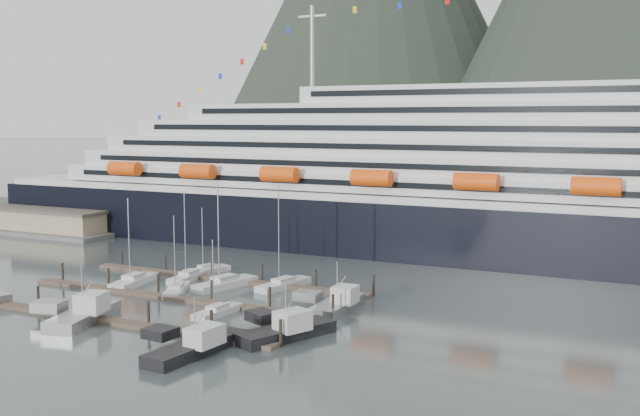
{
  "coord_description": "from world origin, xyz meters",
  "views": [
    {
      "loc": [
        57.95,
        -76.98,
        24.4
      ],
      "look_at": [
        8.23,
        22.0,
        11.22
      ],
      "focal_mm": 42.0,
      "sensor_mm": 36.0,
      "label": 1
    }
  ],
  "objects_px": {
    "sailboat_c": "(225,284)",
    "sailboat_e": "(189,277)",
    "sailboat_a": "(134,282)",
    "sailboat_h": "(218,312)",
    "trawler_c": "(194,345)",
    "trawler_d": "(285,330)",
    "cruise_ship": "(515,190)",
    "sailboat_f": "(207,270)",
    "sailboat_g": "(284,285)",
    "trawler_b": "(82,314)",
    "trawler_e": "(336,304)",
    "sailboat_b": "(177,290)",
    "warehouse": "(38,219)"
  },
  "relations": [
    {
      "from": "trawler_b",
      "to": "sailboat_g",
      "type": "bearing_deg",
      "value": -39.56
    },
    {
      "from": "sailboat_c",
      "to": "trawler_e",
      "type": "distance_m",
      "value": 20.88
    },
    {
      "from": "warehouse",
      "to": "sailboat_c",
      "type": "distance_m",
      "value": 75.68
    },
    {
      "from": "cruise_ship",
      "to": "trawler_b",
      "type": "distance_m",
      "value": 76.7
    },
    {
      "from": "trawler_b",
      "to": "trawler_e",
      "type": "relative_size",
      "value": 1.13
    },
    {
      "from": "sailboat_b",
      "to": "sailboat_a",
      "type": "bearing_deg",
      "value": 55.53
    },
    {
      "from": "sailboat_a",
      "to": "sailboat_c",
      "type": "bearing_deg",
      "value": -79.5
    },
    {
      "from": "warehouse",
      "to": "trawler_e",
      "type": "relative_size",
      "value": 4.16
    },
    {
      "from": "sailboat_f",
      "to": "sailboat_g",
      "type": "distance_m",
      "value": 16.56
    },
    {
      "from": "sailboat_a",
      "to": "trawler_b",
      "type": "bearing_deg",
      "value": -165.41
    },
    {
      "from": "sailboat_b",
      "to": "trawler_b",
      "type": "xyz_separation_m",
      "value": [
        -0.79,
        -17.42,
        0.58
      ]
    },
    {
      "from": "sailboat_a",
      "to": "trawler_c",
      "type": "bearing_deg",
      "value": -138.3
    },
    {
      "from": "sailboat_f",
      "to": "sailboat_g",
      "type": "xyz_separation_m",
      "value": [
        16.13,
        -3.76,
        0.04
      ]
    },
    {
      "from": "cruise_ship",
      "to": "trawler_d",
      "type": "distance_m",
      "value": 63.04
    },
    {
      "from": "sailboat_b",
      "to": "sailboat_f",
      "type": "relative_size",
      "value": 1.05
    },
    {
      "from": "sailboat_a",
      "to": "trawler_e",
      "type": "xyz_separation_m",
      "value": [
        33.34,
        -0.28,
        0.47
      ]
    },
    {
      "from": "cruise_ship",
      "to": "trawler_d",
      "type": "bearing_deg",
      "value": -101.3
    },
    {
      "from": "sailboat_f",
      "to": "sailboat_h",
      "type": "relative_size",
      "value": 1.09
    },
    {
      "from": "sailboat_h",
      "to": "trawler_b",
      "type": "height_order",
      "value": "sailboat_h"
    },
    {
      "from": "sailboat_b",
      "to": "sailboat_c",
      "type": "distance_m",
      "value": 7.25
    },
    {
      "from": "sailboat_b",
      "to": "trawler_b",
      "type": "relative_size",
      "value": 0.92
    },
    {
      "from": "sailboat_b",
      "to": "cruise_ship",
      "type": "bearing_deg",
      "value": -62.43
    },
    {
      "from": "sailboat_g",
      "to": "sailboat_h",
      "type": "relative_size",
      "value": 1.54
    },
    {
      "from": "sailboat_c",
      "to": "trawler_c",
      "type": "distance_m",
      "value": 30.88
    },
    {
      "from": "warehouse",
      "to": "sailboat_g",
      "type": "height_order",
      "value": "sailboat_g"
    },
    {
      "from": "cruise_ship",
      "to": "sailboat_f",
      "type": "height_order",
      "value": "cruise_ship"
    },
    {
      "from": "sailboat_a",
      "to": "sailboat_h",
      "type": "relative_size",
      "value": 1.35
    },
    {
      "from": "sailboat_g",
      "to": "sailboat_f",
      "type": "bearing_deg",
      "value": 87.89
    },
    {
      "from": "sailboat_c",
      "to": "sailboat_g",
      "type": "bearing_deg",
      "value": -50.31
    },
    {
      "from": "sailboat_f",
      "to": "sailboat_g",
      "type": "relative_size",
      "value": 0.71
    },
    {
      "from": "cruise_ship",
      "to": "trawler_d",
      "type": "xyz_separation_m",
      "value": [
        -12.15,
        -60.85,
        -11.13
      ]
    },
    {
      "from": "warehouse",
      "to": "sailboat_c",
      "type": "bearing_deg",
      "value": -23.14
    },
    {
      "from": "warehouse",
      "to": "sailboat_b",
      "type": "xyz_separation_m",
      "value": [
        65.48,
        -35.72,
        -1.86
      ]
    },
    {
      "from": "sailboat_g",
      "to": "sailboat_h",
      "type": "bearing_deg",
      "value": -168.4
    },
    {
      "from": "sailboat_e",
      "to": "sailboat_h",
      "type": "distance_m",
      "value": 22.05
    },
    {
      "from": "cruise_ship",
      "to": "trawler_b",
      "type": "xyz_separation_m",
      "value": [
        -37.34,
        -66.08,
        -11.07
      ]
    },
    {
      "from": "sailboat_c",
      "to": "sailboat_e",
      "type": "xyz_separation_m",
      "value": [
        -7.9,
        2.03,
        -0.04
      ]
    },
    {
      "from": "sailboat_c",
      "to": "trawler_d",
      "type": "distance_m",
      "value": 27.25
    },
    {
      "from": "warehouse",
      "to": "sailboat_h",
      "type": "bearing_deg",
      "value": -29.09
    },
    {
      "from": "trawler_c",
      "to": "sailboat_g",
      "type": "bearing_deg",
      "value": 17.36
    },
    {
      "from": "sailboat_c",
      "to": "trawler_b",
      "type": "distance_m",
      "value": 23.91
    },
    {
      "from": "trawler_d",
      "to": "trawler_e",
      "type": "xyz_separation_m",
      "value": [
        0.0,
        13.32,
        -0.01
      ]
    },
    {
      "from": "trawler_c",
      "to": "trawler_d",
      "type": "relative_size",
      "value": 1.06
    },
    {
      "from": "sailboat_h",
      "to": "sailboat_a",
      "type": "bearing_deg",
      "value": 70.91
    },
    {
      "from": "warehouse",
      "to": "sailboat_g",
      "type": "bearing_deg",
      "value": -18.58
    },
    {
      "from": "trawler_c",
      "to": "sailboat_b",
      "type": "bearing_deg",
      "value": 46.18
    },
    {
      "from": "cruise_ship",
      "to": "trawler_e",
      "type": "distance_m",
      "value": 50.3
    },
    {
      "from": "sailboat_b",
      "to": "sailboat_h",
      "type": "bearing_deg",
      "value": -147.14
    },
    {
      "from": "sailboat_a",
      "to": "sailboat_c",
      "type": "height_order",
      "value": "sailboat_c"
    },
    {
      "from": "trawler_e",
      "to": "sailboat_c",
      "type": "bearing_deg",
      "value": 74.14
    }
  ]
}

